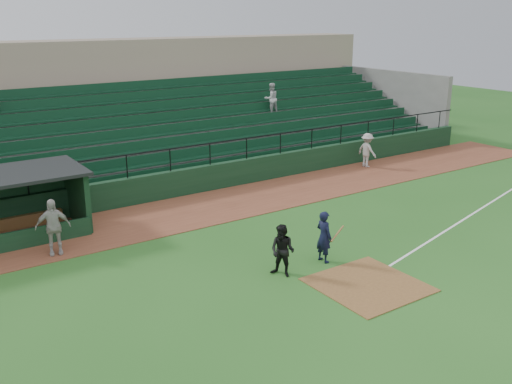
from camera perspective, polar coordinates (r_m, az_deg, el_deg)
ground at (r=18.45m, az=8.86°, el=-7.98°), size 90.00×90.00×0.00m
warning_track at (r=24.43m, az=-3.96°, el=-1.38°), size 40.00×4.00×0.03m
home_plate_dirt at (r=17.80m, az=11.07°, el=-9.02°), size 3.00×3.00×0.03m
foul_line at (r=24.90m, az=20.59°, el=-2.14°), size 17.49×4.44×0.01m
stadium_structure at (r=31.25m, az=-11.99°, el=6.74°), size 38.00×13.08×6.40m
batter_at_plate at (r=18.87m, az=6.77°, el=-4.42°), size 1.02×0.70×1.74m
umpire at (r=17.77m, az=2.65°, el=-5.85°), size 0.93×1.01×1.67m
runner at (r=30.96m, az=10.98°, el=4.11°), size 0.73×1.20×1.80m
dugout_player_a at (r=20.37m, az=-19.53°, el=-3.28°), size 1.22×0.72×1.94m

